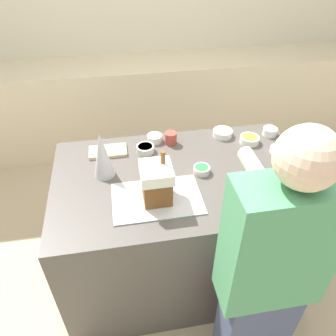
# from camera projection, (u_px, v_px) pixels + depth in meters

# --- Properties ---
(ground_plane) EXTENTS (12.00, 12.00, 0.00)m
(ground_plane) POSITION_uv_depth(u_px,v_px,m) (180.00, 266.00, 2.49)
(ground_plane) COLOR #C6B28E
(wall_back) EXTENTS (8.00, 0.05, 2.60)m
(wall_back) POSITION_uv_depth(u_px,v_px,m) (141.00, 14.00, 3.31)
(wall_back) COLOR beige
(wall_back) RESTS_ON ground_plane
(back_cabinet_block) EXTENTS (6.00, 0.60, 0.93)m
(back_cabinet_block) POSITION_uv_depth(u_px,v_px,m) (148.00, 104.00, 3.58)
(back_cabinet_block) COLOR beige
(back_cabinet_block) RESTS_ON ground_plane
(kitchen_island) EXTENTS (1.53, 0.94, 0.90)m
(kitchen_island) POSITION_uv_depth(u_px,v_px,m) (181.00, 226.00, 2.21)
(kitchen_island) COLOR #514C47
(kitchen_island) RESTS_ON ground_plane
(baking_tray) EXTENTS (0.48, 0.32, 0.01)m
(baking_tray) POSITION_uv_depth(u_px,v_px,m) (157.00, 198.00, 1.76)
(baking_tray) COLOR silver
(baking_tray) RESTS_ON kitchen_island
(gingerbread_house) EXTENTS (0.16, 0.18, 0.28)m
(gingerbread_house) POSITION_uv_depth(u_px,v_px,m) (157.00, 182.00, 1.69)
(gingerbread_house) COLOR brown
(gingerbread_house) RESTS_ON baking_tray
(decorative_tree) EXTENTS (0.12, 0.12, 0.29)m
(decorative_tree) POSITION_uv_depth(u_px,v_px,m) (102.00, 155.00, 1.84)
(decorative_tree) COLOR silver
(decorative_tree) RESTS_ON kitchen_island
(candy_bowl_far_left) EXTENTS (0.13, 0.13, 0.04)m
(candy_bowl_far_left) POSITION_uv_depth(u_px,v_px,m) (223.00, 133.00, 2.25)
(candy_bowl_far_left) COLOR white
(candy_bowl_far_left) RESTS_ON kitchen_island
(candy_bowl_far_right) EXTENTS (0.12, 0.12, 0.04)m
(candy_bowl_far_right) POSITION_uv_depth(u_px,v_px,m) (145.00, 149.00, 2.10)
(candy_bowl_far_right) COLOR silver
(candy_bowl_far_right) RESTS_ON kitchen_island
(candy_bowl_center_rear) EXTENTS (0.13, 0.13, 0.04)m
(candy_bowl_center_rear) POSITION_uv_depth(u_px,v_px,m) (249.00, 139.00, 2.18)
(candy_bowl_center_rear) COLOR white
(candy_bowl_center_rear) RESTS_ON kitchen_island
(candy_bowl_behind_tray) EXTENTS (0.10, 0.10, 0.04)m
(candy_bowl_behind_tray) POSITION_uv_depth(u_px,v_px,m) (202.00, 170.00, 1.93)
(candy_bowl_behind_tray) COLOR silver
(candy_bowl_behind_tray) RESTS_ON kitchen_island
(candy_bowl_near_tray_left) EXTENTS (0.10, 0.10, 0.04)m
(candy_bowl_near_tray_left) POSITION_uv_depth(u_px,v_px,m) (278.00, 150.00, 2.09)
(candy_bowl_near_tray_left) COLOR white
(candy_bowl_near_tray_left) RESTS_ON kitchen_island
(candy_bowl_front_corner) EXTENTS (0.10, 0.10, 0.05)m
(candy_bowl_front_corner) POSITION_uv_depth(u_px,v_px,m) (270.00, 131.00, 2.25)
(candy_bowl_front_corner) COLOR white
(candy_bowl_front_corner) RESTS_ON kitchen_island
(candy_bowl_beside_tree) EXTENTS (0.10, 0.10, 0.05)m
(candy_bowl_beside_tree) POSITION_uv_depth(u_px,v_px,m) (155.00, 138.00, 2.19)
(candy_bowl_beside_tree) COLOR white
(candy_bowl_beside_tree) RESTS_ON kitchen_island
(cookbook) EXTENTS (0.24, 0.14, 0.02)m
(cookbook) POSITION_uv_depth(u_px,v_px,m) (108.00, 151.00, 2.10)
(cookbook) COLOR #CCB78C
(cookbook) RESTS_ON kitchen_island
(mug) EXTENTS (0.08, 0.08, 0.08)m
(mug) POSITION_uv_depth(u_px,v_px,m) (171.00, 138.00, 2.17)
(mug) COLOR #B24238
(mug) RESTS_ON kitchen_island
(person) EXTENTS (0.43, 0.54, 1.63)m
(person) POSITION_uv_depth(u_px,v_px,m) (266.00, 283.00, 1.43)
(person) COLOR #424C6B
(person) RESTS_ON ground_plane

